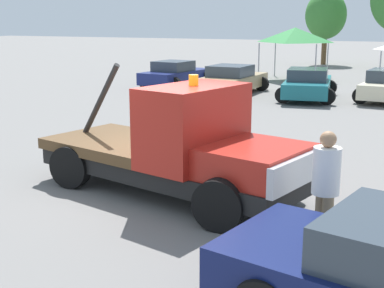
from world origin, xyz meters
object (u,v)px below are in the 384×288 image
parked_car_teal (308,84)px  tree_center (326,15)px  parked_car_navy (175,74)px  traffic_cone (135,139)px  person_near_truck (326,183)px  parked_car_tan (232,80)px  tow_truck (183,150)px  canopy_tent_green (295,35)px

parked_car_teal → tree_center: size_ratio=0.88×
parked_car_navy → traffic_cone: size_ratio=8.01×
person_near_truck → traffic_cone: (-5.92, 4.39, -0.80)m
person_near_truck → parked_car_tan: bearing=78.2°
tow_truck → tree_center: (-4.04, 32.94, 2.75)m
person_near_truck → traffic_cone: person_near_truck is taller
parked_car_tan → traffic_cone: 11.38m
parked_car_tan → parked_car_teal: same height
tree_center → traffic_cone: bearing=-87.8°
parked_car_tan → canopy_tent_green: (1.07, 7.12, 1.88)m
tow_truck → person_near_truck: size_ratio=3.27×
parked_car_navy → canopy_tent_green: 7.75m
parked_car_navy → parked_car_teal: bearing=-94.1°
person_near_truck → canopy_tent_green: 23.69m
tow_truck → parked_car_navy: 17.43m
parked_car_navy → tree_center: tree_center is taller
person_near_truck → parked_car_navy: person_near_truck is taller
person_near_truck → parked_car_teal: bearing=66.7°
person_near_truck → tree_center: bearing=64.3°
parked_car_navy → tree_center: 18.16m
traffic_cone → tree_center: bearing=92.2°
parked_car_navy → traffic_cone: 13.47m
person_near_truck → parked_car_navy: bearing=85.8°
parked_car_navy → parked_car_tan: (3.56, -1.20, 0.00)m
parked_car_teal → traffic_cone: 11.32m
parked_car_teal → canopy_tent_green: canopy_tent_green is taller
parked_car_tan → person_near_truck: bearing=-153.0°
canopy_tent_green → tree_center: (-0.66, 11.54, 1.16)m
tow_truck → parked_car_teal: bearing=106.7°
person_near_truck → traffic_cone: 7.41m
tow_truck → parked_car_tan: size_ratio=1.28×
tow_truck → person_near_truck: (3.01, -1.37, 0.12)m
person_near_truck → canopy_tent_green: canopy_tent_green is taller
tow_truck → parked_car_teal: (-0.87, 14.14, -0.29)m
canopy_tent_green → person_near_truck: bearing=-74.3°
tow_truck → parked_car_tan: 14.96m
tree_center → canopy_tent_green: bearing=-86.7°
traffic_cone → parked_car_navy: bearing=112.3°
person_near_truck → tow_truck: bearing=118.2°
parked_car_tan → canopy_tent_green: bearing=-7.0°
parked_car_navy → person_near_truck: bearing=-140.4°
parked_car_navy → tow_truck: bearing=-146.2°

